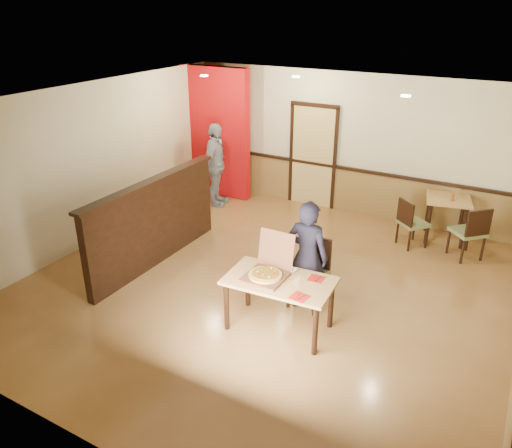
% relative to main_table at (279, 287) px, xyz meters
% --- Properties ---
extents(floor, '(7.00, 7.00, 0.00)m').
position_rel_main_table_xyz_m(floor, '(-0.62, 0.86, -0.64)').
color(floor, '#A57640').
rests_on(floor, ground).
extents(ceiling, '(7.00, 7.00, 0.00)m').
position_rel_main_table_xyz_m(ceiling, '(-0.62, 0.86, 2.16)').
color(ceiling, black).
rests_on(ceiling, wall_back).
extents(wall_back, '(7.00, 0.00, 7.00)m').
position_rel_main_table_xyz_m(wall_back, '(-0.62, 4.36, 0.76)').
color(wall_back, beige).
rests_on(wall_back, floor).
extents(wall_left, '(0.00, 7.00, 7.00)m').
position_rel_main_table_xyz_m(wall_left, '(-4.12, 0.86, 0.76)').
color(wall_left, beige).
rests_on(wall_left, floor).
extents(wainscot_back, '(7.00, 0.04, 0.90)m').
position_rel_main_table_xyz_m(wainscot_back, '(-0.62, 4.33, -0.19)').
color(wainscot_back, olive).
rests_on(wainscot_back, floor).
extents(chair_rail_back, '(7.00, 0.06, 0.06)m').
position_rel_main_table_xyz_m(chair_rail_back, '(-0.62, 4.31, 0.28)').
color(chair_rail_back, black).
rests_on(chair_rail_back, wall_back).
extents(back_door, '(0.90, 0.06, 2.10)m').
position_rel_main_table_xyz_m(back_door, '(-1.42, 4.32, 0.41)').
color(back_door, '#DDC071').
rests_on(back_door, wall_back).
extents(booth_partition, '(0.20, 3.10, 1.44)m').
position_rel_main_table_xyz_m(booth_partition, '(-2.62, 0.66, 0.10)').
color(booth_partition, black).
rests_on(booth_partition, floor).
extents(red_accent_panel, '(1.60, 0.20, 2.78)m').
position_rel_main_table_xyz_m(red_accent_panel, '(-3.52, 3.86, 0.76)').
color(red_accent_panel, '#B30C10').
rests_on(red_accent_panel, floor).
extents(spot_a, '(0.14, 0.14, 0.02)m').
position_rel_main_table_xyz_m(spot_a, '(-2.92, 2.66, 2.14)').
color(spot_a, '#FFD8B2').
rests_on(spot_a, ceiling).
extents(spot_b, '(0.14, 0.14, 0.02)m').
position_rel_main_table_xyz_m(spot_b, '(-1.42, 3.36, 2.14)').
color(spot_b, '#FFD8B2').
rests_on(spot_b, ceiling).
extents(spot_c, '(0.14, 0.14, 0.02)m').
position_rel_main_table_xyz_m(spot_c, '(0.78, 2.36, 2.14)').
color(spot_c, '#FFD8B2').
rests_on(spot_c, ceiling).
extents(main_table, '(1.44, 0.89, 0.74)m').
position_rel_main_table_xyz_m(main_table, '(0.00, 0.00, 0.00)').
color(main_table, tan).
rests_on(main_table, floor).
extents(diner_chair, '(0.50, 0.50, 0.99)m').
position_rel_main_table_xyz_m(diner_chair, '(0.10, 0.78, -0.09)').
color(diner_chair, olive).
rests_on(diner_chair, floor).
extents(side_chair_left, '(0.61, 0.61, 0.88)m').
position_rel_main_table_xyz_m(side_chair_left, '(0.90, 3.31, -0.16)').
color(side_chair_left, olive).
rests_on(side_chair_left, floor).
extents(side_chair_right, '(0.67, 0.67, 0.95)m').
position_rel_main_table_xyz_m(side_chair_right, '(1.90, 3.31, -0.12)').
color(side_chair_right, olive).
rests_on(side_chair_right, floor).
extents(side_table, '(0.90, 0.90, 0.81)m').
position_rel_main_table_xyz_m(side_table, '(1.40, 3.91, -0.01)').
color(side_table, tan).
rests_on(side_table, floor).
extents(diner, '(0.61, 0.41, 1.63)m').
position_rel_main_table_xyz_m(diner, '(0.11, 0.62, 0.18)').
color(diner, black).
rests_on(diner, floor).
extents(passerby, '(0.66, 1.10, 1.76)m').
position_rel_main_table_xyz_m(passerby, '(-3.17, 3.30, 0.24)').
color(passerby, gray).
rests_on(passerby, floor).
extents(pizza_box, '(0.51, 0.60, 0.54)m').
position_rel_main_table_xyz_m(pizza_box, '(-0.18, -0.01, 0.18)').
color(pizza_box, brown).
rests_on(pizza_box, main_table).
extents(pizza, '(0.49, 0.49, 0.03)m').
position_rel_main_table_xyz_m(pizza, '(-0.18, -0.06, 0.16)').
color(pizza, '#DCBA50').
rests_on(pizza, pizza_box).
extents(napkin_near, '(0.23, 0.23, 0.01)m').
position_rel_main_table_xyz_m(napkin_near, '(0.40, -0.25, 0.11)').
color(napkin_near, red).
rests_on(napkin_near, main_table).
extents(napkin_far, '(0.21, 0.21, 0.01)m').
position_rel_main_table_xyz_m(napkin_far, '(0.40, 0.25, 0.11)').
color(napkin_far, red).
rests_on(napkin_far, main_table).
extents(condiment, '(0.05, 0.05, 0.14)m').
position_rel_main_table_xyz_m(condiment, '(1.47, 3.80, 0.24)').
color(condiment, '#98481B').
rests_on(condiment, side_table).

